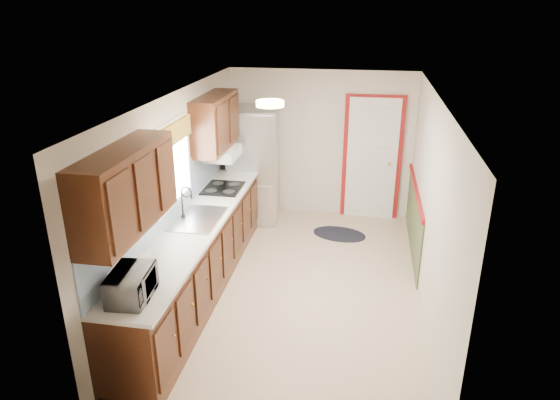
% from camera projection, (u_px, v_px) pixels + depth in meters
% --- Properties ---
extents(room_shell, '(3.20, 5.20, 2.52)m').
position_uv_depth(room_shell, '(299.00, 199.00, 5.89)').
color(room_shell, '#C9AD8D').
rests_on(room_shell, ground).
extents(kitchen_run, '(0.63, 4.00, 2.20)m').
position_uv_depth(kitchen_run, '(193.00, 232.00, 5.96)').
color(kitchen_run, '#391A0D').
rests_on(kitchen_run, ground).
extents(back_wall_trim, '(1.12, 2.30, 2.08)m').
position_uv_depth(back_wall_trim, '(380.00, 171.00, 7.86)').
color(back_wall_trim, maroon).
rests_on(back_wall_trim, ground).
extents(ceiling_fixture, '(0.30, 0.30, 0.06)m').
position_uv_depth(ceiling_fixture, '(270.00, 104.00, 5.32)').
color(ceiling_fixture, '#FFD88C').
rests_on(ceiling_fixture, room_shell).
extents(microwave, '(0.31, 0.51, 0.33)m').
position_uv_depth(microwave, '(131.00, 282.00, 4.33)').
color(microwave, white).
rests_on(microwave, kitchen_run).
extents(refrigerator, '(0.84, 0.81, 1.84)m').
position_uv_depth(refrigerator, '(254.00, 165.00, 8.03)').
color(refrigerator, '#B7B7BC').
rests_on(refrigerator, ground).
extents(rug, '(0.92, 0.68, 0.01)m').
position_uv_depth(rug, '(339.00, 234.00, 7.77)').
color(rug, black).
rests_on(rug, ground).
extents(cooktop, '(0.51, 0.61, 0.02)m').
position_uv_depth(cooktop, '(223.00, 188.00, 6.97)').
color(cooktop, black).
rests_on(cooktop, kitchen_run).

